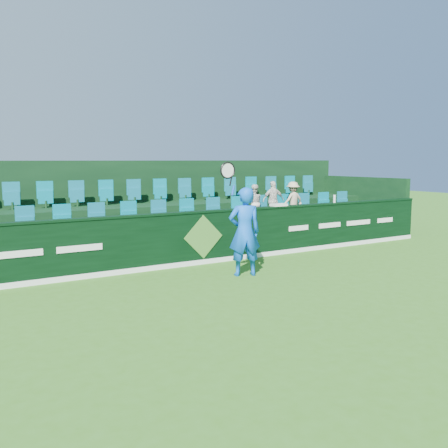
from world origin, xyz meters
TOP-DOWN VIEW (x-y plane):
  - ground at (0.00, 0.00)m, footprint 60.00×60.00m
  - sponsor_hoarding at (0.00, 4.00)m, footprint 16.00×0.25m
  - stand_tier_front at (0.00, 5.10)m, footprint 16.00×2.00m
  - stand_tier_back at (0.00, 7.00)m, footprint 16.00×1.80m
  - stand_rear at (0.00, 7.44)m, footprint 16.00×4.10m
  - seat_row_front at (0.00, 5.50)m, footprint 13.50×0.50m
  - seat_row_back at (0.00, 7.30)m, footprint 13.50×0.50m
  - tennis_player at (0.19, 2.34)m, footprint 1.17×0.69m
  - spectator_left at (2.41, 5.12)m, footprint 0.64×0.57m
  - spectator_middle at (3.13, 5.12)m, footprint 0.75×0.45m
  - spectator_right at (3.89, 5.12)m, footprint 0.75×0.45m
  - towel at (2.46, 4.00)m, footprint 0.43×0.28m
  - drinks_bottle at (4.56, 4.00)m, footprint 0.07×0.07m

SIDE VIEW (x-z plane):
  - ground at x=0.00m, z-range 0.00..0.00m
  - stand_tier_front at x=0.00m, z-range 0.00..0.80m
  - stand_tier_back at x=0.00m, z-range 0.00..1.30m
  - sponsor_hoarding at x=0.00m, z-range 0.00..1.35m
  - tennis_player at x=0.19m, z-range -0.29..2.33m
  - seat_row_front at x=0.00m, z-range 0.80..1.40m
  - stand_rear at x=0.00m, z-range -0.08..2.52m
  - spectator_left at x=2.41m, z-range 0.80..1.90m
  - spectator_right at x=3.89m, z-range 0.80..1.95m
  - towel at x=2.46m, z-range 1.35..1.41m
  - spectator_middle at x=3.13m, z-range 0.80..1.99m
  - drinks_bottle at x=4.56m, z-range 1.35..1.58m
  - seat_row_back at x=0.00m, z-range 1.30..1.90m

